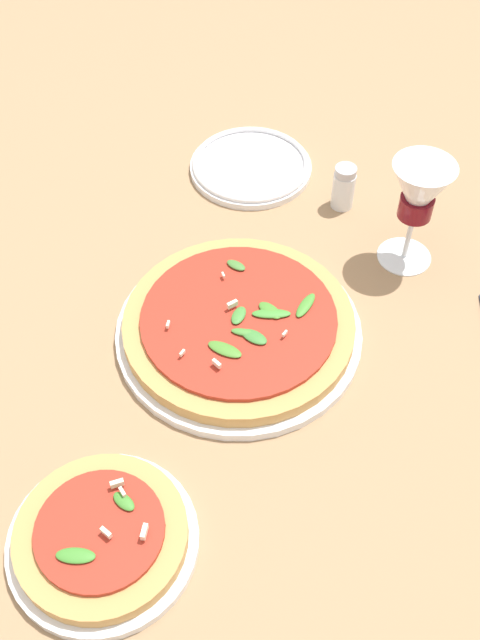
{
  "coord_description": "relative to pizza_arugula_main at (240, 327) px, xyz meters",
  "views": [
    {
      "loc": [
        0.55,
        0.06,
        0.72
      ],
      "look_at": [
        -0.03,
        0.0,
        0.03
      ],
      "focal_mm": 42.0,
      "sensor_mm": 36.0,
      "label": 1
    }
  ],
  "objects": [
    {
      "name": "ground_plane",
      "position": [
        0.03,
        -0.0,
        -0.02
      ],
      "size": [
        6.0,
        6.0,
        0.0
      ],
      "primitive_type": "plane",
      "color": "#9E7A56"
    },
    {
      "name": "pizza_personal_side",
      "position": [
        0.28,
        -0.11,
        -0.0
      ],
      "size": [
        0.19,
        0.19,
        0.05
      ],
      "color": "white",
      "rests_on": "ground_plane"
    },
    {
      "name": "wine_glass",
      "position": [
        -0.16,
        0.21,
        0.09
      ],
      "size": [
        0.08,
        0.08,
        0.15
      ],
      "color": "white",
      "rests_on": "ground_plane"
    },
    {
      "name": "pizza_arugula_main",
      "position": [
        0.0,
        0.0,
        0.0
      ],
      "size": [
        0.3,
        0.3,
        0.05
      ],
      "color": "white",
      "rests_on": "ground_plane"
    },
    {
      "name": "side_plate_white",
      "position": [
        -0.32,
        -0.02,
        -0.01
      ],
      "size": [
        0.18,
        0.18,
        0.02
      ],
      "color": "white",
      "rests_on": "ground_plane"
    },
    {
      "name": "shaker_pepper",
      "position": [
        -0.25,
        0.12,
        0.02
      ],
      "size": [
        0.03,
        0.03,
        0.07
      ],
      "color": "silver",
      "rests_on": "ground_plane"
    }
  ]
}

